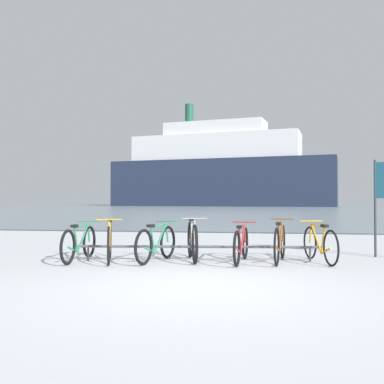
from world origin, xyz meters
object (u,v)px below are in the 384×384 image
Objects in this scene: bicycle_0 at (79,243)px; bicycle_2 at (156,243)px; bicycle_1 at (109,242)px; bicycle_6 at (320,244)px; bicycle_4 at (241,244)px; ferry_ship at (219,171)px; bicycle_5 at (280,243)px; bicycle_3 at (192,241)px.

bicycle_0 is 1.05× the size of bicycle_2.
bicycle_6 is (3.96, 0.52, -0.03)m from bicycle_1.
ferry_ship is at bearing 95.79° from bicycle_4.
bicycle_4 is at bearing 4.06° from bicycle_2.
bicycle_4 is at bearing 4.78° from bicycle_0.
bicycle_5 reaches higher than bicycle_6.
bicycle_4 is 75.12m from ferry_ship.
bicycle_6 is at bearing 6.41° from bicycle_0.
bicycle_3 reaches higher than bicycle_5.
bicycle_1 is 75.17m from ferry_ship.
bicycle_1 is 2.51m from bicycle_4.
ferry_ship is (-5.94, 74.60, 6.24)m from bicycle_2.
bicycle_6 is at bearing -83.08° from ferry_ship.
bicycle_2 is (1.50, 0.15, 0.00)m from bicycle_0.
bicycle_6 is at bearing 9.82° from bicycle_4.
bicycle_6 is (4.57, 0.51, 0.01)m from bicycle_0.
bicycle_1 is 1.01× the size of bicycle_3.
bicycle_2 is 0.94× the size of bicycle_5.
ferry_ship is at bearing 96.92° from bicycle_6.
bicycle_5 is at bearing 7.79° from bicycle_1.
bicycle_4 is 0.04× the size of ferry_ship.
ferry_ship reaches higher than bicycle_0.
ferry_ship is at bearing 95.07° from bicycle_3.
bicycle_2 is at bearing 5.54° from bicycle_0.
bicycle_6 is at bearing 6.18° from bicycle_5.
ferry_ship reaches higher than bicycle_6.
bicycle_3 is at bearing -176.94° from bicycle_6.
bicycle_0 is at bearing -175.22° from bicycle_4.
bicycle_5 is (2.33, 0.29, 0.02)m from bicycle_2.
bicycle_1 is (0.61, -0.01, 0.04)m from bicycle_0.
ferry_ship reaches higher than bicycle_5.
bicycle_5 is at bearing -173.82° from bicycle_6.
bicycle_5 is at bearing 7.03° from bicycle_2.
bicycle_3 is at bearing 14.22° from bicycle_1.
bicycle_3 reaches higher than bicycle_4.
bicycle_2 is 0.99× the size of bicycle_3.
bicycle_1 reaches higher than bicycle_0.
bicycle_4 is at bearing -84.21° from ferry_ship.
bicycle_0 is 0.04× the size of ferry_ship.
bicycle_0 is at bearing -173.59° from bicycle_6.
bicycle_2 is at bearing -175.94° from bicycle_4.
bicycle_1 is 0.90m from bicycle_2.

